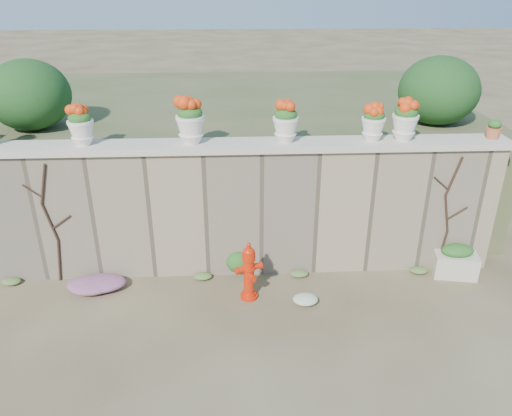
{
  "coord_description": "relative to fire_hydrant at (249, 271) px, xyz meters",
  "views": [
    {
      "loc": [
        -0.0,
        -5.05,
        4.28
      ],
      "look_at": [
        0.32,
        1.4,
        1.24
      ],
      "focal_mm": 35.0,
      "sensor_mm": 36.0,
      "label": 1
    }
  ],
  "objects": [
    {
      "name": "ground",
      "position": [
        -0.2,
        -0.98,
        -0.45
      ],
      "size": [
        80.0,
        80.0,
        0.0
      ],
      "primitive_type": "plane",
      "color": "#4F3D27",
      "rests_on": "ground"
    },
    {
      "name": "stone_wall",
      "position": [
        -0.2,
        0.82,
        0.55
      ],
      "size": [
        8.0,
        0.4,
        2.0
      ],
      "primitive_type": "cube",
      "color": "gray",
      "rests_on": "ground"
    },
    {
      "name": "wall_cap",
      "position": [
        -0.2,
        0.82,
        1.6
      ],
      "size": [
        8.1,
        0.52,
        0.1
      ],
      "primitive_type": "cube",
      "color": "beige",
      "rests_on": "stone_wall"
    },
    {
      "name": "raised_fill",
      "position": [
        -0.2,
        4.02,
        0.55
      ],
      "size": [
        9.0,
        6.0,
        2.0
      ],
      "primitive_type": "cube",
      "color": "#384C23",
      "rests_on": "ground"
    },
    {
      "name": "back_shrub_left",
      "position": [
        -3.4,
        2.02,
        2.1
      ],
      "size": [
        1.3,
        1.3,
        1.1
      ],
      "primitive_type": "ellipsoid",
      "color": "#143814",
      "rests_on": "raised_fill"
    },
    {
      "name": "back_shrub_right",
      "position": [
        3.2,
        2.02,
        2.1
      ],
      "size": [
        1.3,
        1.3,
        1.1
      ],
      "primitive_type": "ellipsoid",
      "color": "#143814",
      "rests_on": "raised_fill"
    },
    {
      "name": "vine_left",
      "position": [
        -2.87,
        0.6,
        0.54
      ],
      "size": [
        0.6,
        0.04,
        1.91
      ],
      "color": "black",
      "rests_on": "ground"
    },
    {
      "name": "vine_right",
      "position": [
        3.03,
        0.6,
        0.54
      ],
      "size": [
        0.6,
        0.04,
        1.91
      ],
      "color": "black",
      "rests_on": "ground"
    },
    {
      "name": "fire_hydrant",
      "position": [
        0.0,
        0.0,
        0.0
      ],
      "size": [
        0.39,
        0.28,
        0.9
      ],
      "rotation": [
        0.0,
        0.0,
        0.38
      ],
      "color": "red",
      "rests_on": "ground"
    },
    {
      "name": "planter_box",
      "position": [
        3.22,
        0.44,
        -0.21
      ],
      "size": [
        0.7,
        0.49,
        0.54
      ],
      "rotation": [
        0.0,
        0.0,
        -0.18
      ],
      "color": "beige",
      "rests_on": "ground"
    },
    {
      "name": "green_shrub",
      "position": [
        -0.18,
        0.52,
        -0.19
      ],
      "size": [
        0.56,
        0.51,
        0.54
      ],
      "primitive_type": "ellipsoid",
      "color": "#1E5119",
      "rests_on": "ground"
    },
    {
      "name": "magenta_clump",
      "position": [
        -2.28,
        0.31,
        -0.34
      ],
      "size": [
        0.88,
        0.59,
        0.23
      ],
      "primitive_type": "ellipsoid",
      "color": "#BA25A6",
      "rests_on": "ground"
    },
    {
      "name": "white_flowers",
      "position": [
        0.75,
        -0.18,
        -0.36
      ],
      "size": [
        0.5,
        0.4,
        0.18
      ],
      "primitive_type": "ellipsoid",
      "color": "white",
      "rests_on": "ground"
    },
    {
      "name": "urn_pot_1",
      "position": [
        -2.29,
        0.82,
        1.93
      ],
      "size": [
        0.36,
        0.36,
        0.56
      ],
      "color": "white",
      "rests_on": "wall_cap"
    },
    {
      "name": "urn_pot_2",
      "position": [
        -0.78,
        0.82,
        1.96
      ],
      "size": [
        0.41,
        0.41,
        0.64
      ],
      "color": "white",
      "rests_on": "wall_cap"
    },
    {
      "name": "urn_pot_3",
      "position": [
        0.56,
        0.82,
        1.93
      ],
      "size": [
        0.37,
        0.37,
        0.58
      ],
      "color": "white",
      "rests_on": "wall_cap"
    },
    {
      "name": "urn_pot_4",
      "position": [
        1.82,
        0.82,
        1.91
      ],
      "size": [
        0.34,
        0.34,
        0.54
      ],
      "color": "white",
      "rests_on": "wall_cap"
    },
    {
      "name": "urn_pot_5",
      "position": [
        2.27,
        0.82,
        1.94
      ],
      "size": [
        0.38,
        0.38,
        0.59
      ],
      "color": "white",
      "rests_on": "wall_cap"
    },
    {
      "name": "terracotta_pot",
      "position": [
        3.6,
        0.82,
        1.77
      ],
      "size": [
        0.23,
        0.23,
        0.27
      ],
      "color": "#B95E38",
      "rests_on": "wall_cap"
    }
  ]
}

